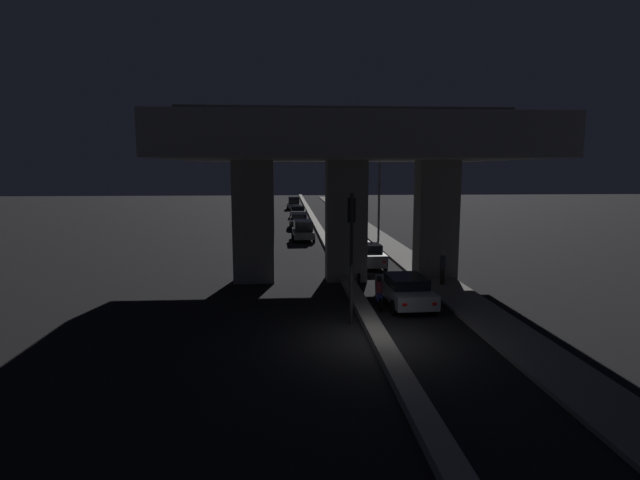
{
  "coord_description": "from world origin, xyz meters",
  "views": [
    {
      "loc": [
        -3.26,
        -16.97,
        6.1
      ],
      "look_at": [
        -0.8,
        19.14,
        0.94
      ],
      "focal_mm": 28.0,
      "sensor_mm": 36.0,
      "label": 1
    }
  ],
  "objects_px": {
    "car_dark_green_fourth": "(348,231)",
    "car_grey_third_oncoming": "(298,212)",
    "car_silver_lead": "(405,289)",
    "motorcycle_blue_filtering_near": "(379,294)",
    "motorcycle_red_filtering_far": "(345,250)",
    "street_lamp": "(376,187)",
    "car_grey_second": "(368,255)",
    "car_grey_third": "(354,240)",
    "pedestrian_on_sidewalk": "(443,268)",
    "traffic_light_left_of_median": "(351,236)",
    "car_grey_lead_oncoming": "(303,230)",
    "car_black_second_oncoming": "(299,221)",
    "car_white_fourth_oncoming": "(294,203)",
    "motorcycle_white_filtering_mid": "(357,270)"
  },
  "relations": [
    {
      "from": "car_grey_third",
      "to": "car_black_second_oncoming",
      "type": "xyz_separation_m",
      "value": [
        -3.74,
        14.94,
        -0.1
      ]
    },
    {
      "from": "car_silver_lead",
      "to": "car_white_fourth_oncoming",
      "type": "height_order",
      "value": "car_white_fourth_oncoming"
    },
    {
      "from": "car_grey_third",
      "to": "car_grey_third_oncoming",
      "type": "bearing_deg",
      "value": 7.83
    },
    {
      "from": "traffic_light_left_of_median",
      "to": "car_grey_lead_oncoming",
      "type": "xyz_separation_m",
      "value": [
        -1.1,
        23.25,
        -2.6
      ]
    },
    {
      "from": "car_dark_green_fourth",
      "to": "car_grey_lead_oncoming",
      "type": "distance_m",
      "value": 3.93
    },
    {
      "from": "car_dark_green_fourth",
      "to": "car_grey_third_oncoming",
      "type": "bearing_deg",
      "value": 8.65
    },
    {
      "from": "traffic_light_left_of_median",
      "to": "car_silver_lead",
      "type": "distance_m",
      "value": 4.67
    },
    {
      "from": "motorcycle_white_filtering_mid",
      "to": "traffic_light_left_of_median",
      "type": "bearing_deg",
      "value": 169.06
    },
    {
      "from": "car_grey_third_oncoming",
      "to": "pedestrian_on_sidewalk",
      "type": "height_order",
      "value": "pedestrian_on_sidewalk"
    },
    {
      "from": "car_black_second_oncoming",
      "to": "motorcycle_blue_filtering_near",
      "type": "bearing_deg",
      "value": 4.56
    },
    {
      "from": "motorcycle_white_filtering_mid",
      "to": "car_grey_third",
      "type": "bearing_deg",
      "value": -7.9
    },
    {
      "from": "car_silver_lead",
      "to": "motorcycle_red_filtering_far",
      "type": "relative_size",
      "value": 2.55
    },
    {
      "from": "pedestrian_on_sidewalk",
      "to": "traffic_light_left_of_median",
      "type": "bearing_deg",
      "value": -133.79
    },
    {
      "from": "street_lamp",
      "to": "motorcycle_red_filtering_far",
      "type": "xyz_separation_m",
      "value": [
        -3.35,
        -7.32,
        -4.05
      ]
    },
    {
      "from": "car_grey_second",
      "to": "car_white_fourth_oncoming",
      "type": "xyz_separation_m",
      "value": [
        -3.97,
        45.68,
        0.22
      ]
    },
    {
      "from": "motorcycle_white_filtering_mid",
      "to": "pedestrian_on_sidewalk",
      "type": "bearing_deg",
      "value": -115.39
    },
    {
      "from": "car_grey_second",
      "to": "car_white_fourth_oncoming",
      "type": "relative_size",
      "value": 0.98
    },
    {
      "from": "street_lamp",
      "to": "car_grey_second",
      "type": "xyz_separation_m",
      "value": [
        -2.27,
        -10.45,
        -3.91
      ]
    },
    {
      "from": "motorcycle_red_filtering_far",
      "to": "street_lamp",
      "type": "bearing_deg",
      "value": -24.34
    },
    {
      "from": "car_grey_second",
      "to": "car_dark_green_fourth",
      "type": "height_order",
      "value": "car_dark_green_fourth"
    },
    {
      "from": "car_silver_lead",
      "to": "car_grey_lead_oncoming",
      "type": "relative_size",
      "value": 1.15
    },
    {
      "from": "car_grey_third_oncoming",
      "to": "pedestrian_on_sidewalk",
      "type": "relative_size",
      "value": 2.46
    },
    {
      "from": "car_grey_third",
      "to": "car_grey_lead_oncoming",
      "type": "xyz_separation_m",
      "value": [
        -3.64,
        5.73,
        0.07
      ]
    },
    {
      "from": "car_grey_third_oncoming",
      "to": "car_grey_lead_oncoming",
      "type": "bearing_deg",
      "value": 2.0
    },
    {
      "from": "car_grey_third_oncoming",
      "to": "motorcycle_blue_filtering_near",
      "type": "height_order",
      "value": "motorcycle_blue_filtering_near"
    },
    {
      "from": "motorcycle_white_filtering_mid",
      "to": "pedestrian_on_sidewalk",
      "type": "height_order",
      "value": "pedestrian_on_sidewalk"
    },
    {
      "from": "motorcycle_blue_filtering_near",
      "to": "motorcycle_white_filtering_mid",
      "type": "xyz_separation_m",
      "value": [
        -0.21,
        5.51,
        -0.01
      ]
    },
    {
      "from": "car_black_second_oncoming",
      "to": "motorcycle_red_filtering_far",
      "type": "bearing_deg",
      "value": 7.91
    },
    {
      "from": "car_grey_lead_oncoming",
      "to": "traffic_light_left_of_median",
      "type": "bearing_deg",
      "value": 0.73
    },
    {
      "from": "car_grey_second",
      "to": "car_black_second_oncoming",
      "type": "relative_size",
      "value": 0.84
    },
    {
      "from": "car_grey_lead_oncoming",
      "to": "pedestrian_on_sidewalk",
      "type": "height_order",
      "value": "pedestrian_on_sidewalk"
    },
    {
      "from": "car_grey_third_oncoming",
      "to": "street_lamp",
      "type": "bearing_deg",
      "value": 17.08
    },
    {
      "from": "car_grey_third_oncoming",
      "to": "motorcycle_red_filtering_far",
      "type": "relative_size",
      "value": 2.27
    },
    {
      "from": "car_white_fourth_oncoming",
      "to": "car_silver_lead",
      "type": "bearing_deg",
      "value": 1.89
    },
    {
      "from": "traffic_light_left_of_median",
      "to": "car_white_fourth_oncoming",
      "type": "xyz_separation_m",
      "value": [
        -1.38,
        57.0,
        -2.57
      ]
    },
    {
      "from": "car_grey_third_oncoming",
      "to": "car_silver_lead",
      "type": "bearing_deg",
      "value": 7.5
    },
    {
      "from": "car_silver_lead",
      "to": "car_dark_green_fourth",
      "type": "height_order",
      "value": "car_dark_green_fourth"
    },
    {
      "from": "motorcycle_red_filtering_far",
      "to": "car_grey_lead_oncoming",
      "type": "bearing_deg",
      "value": 16.77
    },
    {
      "from": "car_grey_lead_oncoming",
      "to": "car_white_fourth_oncoming",
      "type": "bearing_deg",
      "value": 178.49
    },
    {
      "from": "car_silver_lead",
      "to": "car_dark_green_fourth",
      "type": "distance_m",
      "value": 20.9
    },
    {
      "from": "car_dark_green_fourth",
      "to": "motorcycle_blue_filtering_near",
      "type": "relative_size",
      "value": 2.76
    },
    {
      "from": "car_dark_green_fourth",
      "to": "motorcycle_blue_filtering_near",
      "type": "bearing_deg",
      "value": 174.69
    },
    {
      "from": "car_white_fourth_oncoming",
      "to": "motorcycle_red_filtering_far",
      "type": "bearing_deg",
      "value": 1.4
    },
    {
      "from": "motorcycle_blue_filtering_near",
      "to": "motorcycle_red_filtering_far",
      "type": "height_order",
      "value": "motorcycle_blue_filtering_near"
    },
    {
      "from": "car_silver_lead",
      "to": "car_dark_green_fourth",
      "type": "bearing_deg",
      "value": -1.55
    },
    {
      "from": "car_dark_green_fourth",
      "to": "motorcycle_red_filtering_far",
      "type": "distance_m",
      "value": 9.05
    },
    {
      "from": "car_silver_lead",
      "to": "car_grey_lead_oncoming",
      "type": "bearing_deg",
      "value": 9.17
    },
    {
      "from": "car_grey_lead_oncoming",
      "to": "car_grey_third_oncoming",
      "type": "xyz_separation_m",
      "value": [
        0.1,
        20.7,
        -0.19
      ]
    },
    {
      "from": "car_grey_second",
      "to": "car_white_fourth_oncoming",
      "type": "distance_m",
      "value": 45.85
    },
    {
      "from": "car_silver_lead",
      "to": "motorcycle_white_filtering_mid",
      "type": "height_order",
      "value": "motorcycle_white_filtering_mid"
    }
  ]
}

